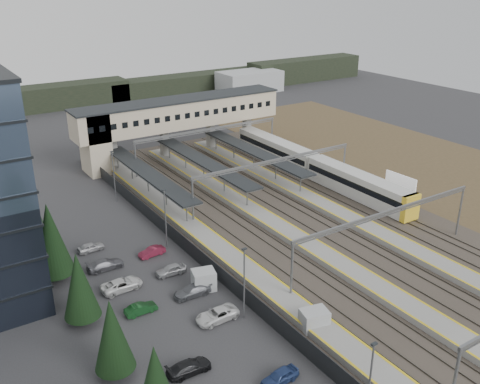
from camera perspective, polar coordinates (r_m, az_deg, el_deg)
ground at (r=65.47m, az=2.46°, el=-7.63°), size 220.00×220.00×0.00m
conifer_row at (r=51.76m, az=-15.51°, el=-11.14°), size 4.42×49.82×9.50m
car_park at (r=53.78m, az=-4.78°, el=-14.36°), size 10.75×44.43×1.29m
lampposts at (r=60.60m, az=-4.38°, el=-5.62°), size 0.50×53.25×8.07m
fence at (r=65.72m, az=-4.73°, el=-6.56°), size 0.08×90.00×2.00m
relay_cabin_near at (r=54.40m, az=7.91°, el=-13.40°), size 3.01×2.48×2.20m
relay_cabin_far at (r=60.15m, az=-3.89°, el=-9.35°), size 2.93×2.63×2.28m
rail_corridor at (r=73.88m, az=6.16°, el=-3.80°), size 34.00×90.00×0.92m
canopies at (r=88.17m, az=-3.91°, el=3.26°), size 23.10×30.00×3.28m
footbridge at (r=100.16m, az=-7.85°, el=7.83°), size 40.40×6.40×11.20m
gantries at (r=71.79m, az=9.00°, el=0.23°), size 28.40×62.28×7.17m
train at (r=91.66m, az=7.98°, el=2.68°), size 3.04×42.25×3.82m
billboard at (r=84.13m, az=16.73°, el=0.78°), size 0.46×5.59×4.67m
scrub_east at (r=98.87m, az=22.52°, el=1.29°), size 34.00×120.00×0.06m
treeline_far at (r=152.51m, az=-10.51°, el=10.74°), size 170.00×19.00×7.00m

